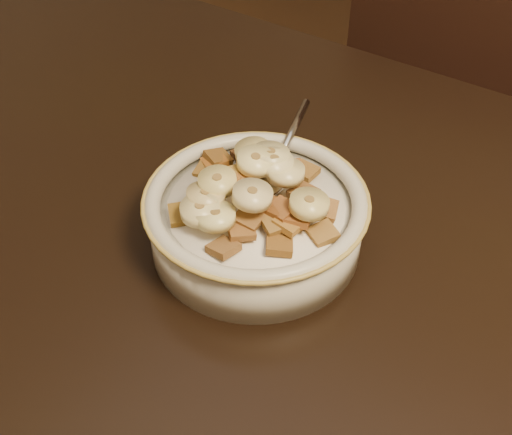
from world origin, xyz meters
The scene contains 41 objects.
table centered at (0.00, 0.00, 0.73)m, with size 1.40×0.90×0.04m, color black.
chair centered at (-0.11, 0.60, 0.51)m, with size 0.45×0.45×1.03m, color black.
cereal_bowl centered at (-0.09, 0.09, 0.77)m, with size 0.18×0.18×0.04m, color #C1B798.
milk centered at (-0.09, 0.09, 0.79)m, with size 0.15×0.15×0.00m, color white.
spoon centered at (-0.09, 0.12, 0.80)m, with size 0.03×0.04×0.01m, color #B7B8BA.
cereal_square_0 centered at (-0.14, 0.12, 0.80)m, with size 0.02×0.02×0.01m, color brown.
cereal_square_1 centered at (-0.05, 0.08, 0.80)m, with size 0.02×0.02×0.01m, color brown.
cereal_square_2 centered at (-0.04, 0.09, 0.81)m, with size 0.02×0.02×0.01m, color brown.
cereal_square_3 centered at (-0.08, 0.07, 0.81)m, with size 0.02×0.02×0.01m, color brown.
cereal_square_4 centered at (-0.11, 0.13, 0.80)m, with size 0.02×0.02×0.01m, color brown.
cereal_square_5 centered at (-0.11, 0.15, 0.80)m, with size 0.02×0.02×0.01m, color brown.
cereal_square_6 centered at (-0.10, 0.09, 0.82)m, with size 0.02×0.02×0.01m, color #98622A.
cereal_square_7 centered at (-0.08, 0.06, 0.80)m, with size 0.02×0.02×0.01m, color brown.
cereal_square_8 centered at (-0.05, 0.08, 0.80)m, with size 0.02×0.02×0.01m, color #925D1D.
cereal_square_9 centered at (-0.07, 0.15, 0.80)m, with size 0.02×0.02×0.01m, color brown.
cereal_square_10 centered at (-0.08, 0.14, 0.80)m, with size 0.02×0.02×0.01m, color #93592B.
cereal_square_11 centered at (-0.04, 0.06, 0.80)m, with size 0.02×0.02×0.01m, color brown.
cereal_square_12 centered at (-0.08, 0.04, 0.80)m, with size 0.02×0.02×0.01m, color olive.
cereal_square_13 centered at (-0.14, 0.12, 0.80)m, with size 0.02×0.02×0.01m, color brown.
cereal_square_14 centered at (-0.02, 0.09, 0.80)m, with size 0.02×0.02×0.01m, color olive.
cereal_square_15 centered at (-0.06, 0.09, 0.81)m, with size 0.02×0.02×0.01m, color brown.
cereal_square_16 centered at (-0.06, 0.12, 0.81)m, with size 0.02×0.02×0.01m, color brown.
cereal_square_17 centered at (-0.06, 0.08, 0.80)m, with size 0.02×0.02×0.01m, color brown.
cereal_square_18 centered at (-0.10, 0.10, 0.82)m, with size 0.02×0.02×0.01m, color olive.
cereal_square_19 centered at (-0.07, 0.08, 0.81)m, with size 0.02×0.02×0.01m, color brown.
cereal_square_20 centered at (-0.15, 0.11, 0.80)m, with size 0.02×0.02×0.01m, color brown.
cereal_square_21 centered at (-0.13, 0.14, 0.80)m, with size 0.02×0.02×0.01m, color brown.
cereal_square_22 centered at (-0.11, 0.14, 0.80)m, with size 0.02×0.02×0.01m, color #62310F.
cereal_square_23 centered at (-0.04, 0.11, 0.80)m, with size 0.02×0.02×0.01m, color #97632E.
cereal_square_24 centered at (-0.13, 0.05, 0.80)m, with size 0.02×0.02×0.01m, color brown.
banana_slice_0 centered at (-0.11, 0.06, 0.81)m, with size 0.03×0.03×0.01m, color tan.
banana_slice_1 centered at (-0.10, 0.11, 0.83)m, with size 0.03×0.03×0.01m, color #FFEFA9.
banana_slice_2 centered at (-0.04, 0.10, 0.82)m, with size 0.03×0.03×0.01m, color tan.
banana_slice_3 centered at (-0.07, 0.12, 0.82)m, with size 0.03×0.03×0.01m, color beige.
banana_slice_4 centered at (-0.11, 0.05, 0.81)m, with size 0.03×0.03×0.01m, color beige.
banana_slice_5 centered at (-0.09, 0.12, 0.82)m, with size 0.03×0.03×0.01m, color #D0C583.
banana_slice_6 centered at (-0.09, 0.05, 0.81)m, with size 0.03×0.03×0.01m, color beige.
banana_slice_7 centered at (-0.11, 0.13, 0.82)m, with size 0.03×0.03×0.01m, color tan.
banana_slice_8 centered at (-0.08, 0.07, 0.83)m, with size 0.03×0.03×0.01m, color beige.
banana_slice_9 centered at (-0.11, 0.08, 0.82)m, with size 0.03×0.03×0.01m, color #DDBD70.
banana_slice_10 centered at (-0.09, 0.12, 0.82)m, with size 0.03×0.03×0.01m, color #F9ED9D.
Camera 1 is at (0.13, -0.23, 1.14)m, focal length 45.00 mm.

